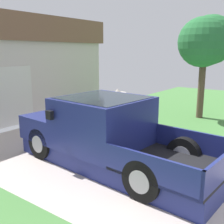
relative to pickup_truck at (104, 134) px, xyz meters
The scene contains 4 objects.
pickup_truck is the anchor object (origin of this frame).
person_with_hat 1.73m from the pickup_truck, 23.76° to the left, with size 0.51×0.51×1.61m.
handbag 1.78m from the pickup_truck, 18.05° to the left, with size 0.37×0.17×0.47m.
front_yard_tree 6.43m from the pickup_truck, ahead, with size 2.28×2.09×4.09m.
Camera 1 is at (-5.34, 0.77, 2.70)m, focal length 43.72 mm.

